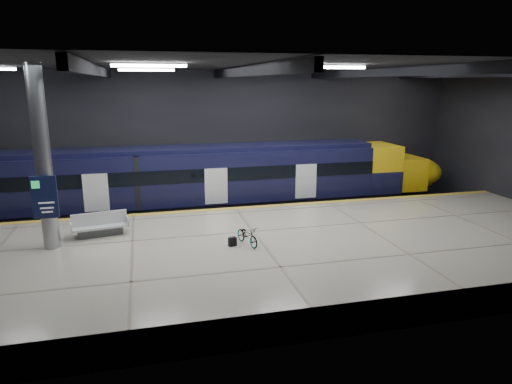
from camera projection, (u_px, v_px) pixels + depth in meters
name	position (u px, v px, depth m)	size (l,w,h in m)	color
ground	(248.00, 247.00, 20.73)	(30.00, 30.00, 0.00)	black
room_shell	(247.00, 121.00, 19.39)	(30.10, 16.10, 8.05)	black
platform	(262.00, 256.00, 18.24)	(30.00, 11.00, 1.10)	beige
safety_strip	(236.00, 208.00, 23.06)	(30.00, 0.40, 0.01)	gold
rails	(226.00, 213.00, 25.90)	(30.00, 1.52, 0.16)	gray
train	(190.00, 181.00, 24.96)	(29.40, 2.84, 3.79)	black
bench	(100.00, 227.00, 18.92)	(2.40, 1.32, 1.00)	#595B60
bicycle	(247.00, 235.00, 17.83)	(0.51, 1.47, 0.77)	#99999E
pannier_bag	(232.00, 242.00, 17.73)	(0.30, 0.18, 0.35)	black
info_column	(43.00, 162.00, 16.82)	(0.90, 0.78, 6.90)	#9EA0A5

